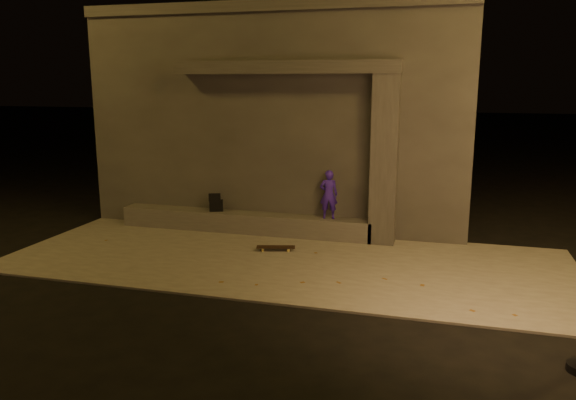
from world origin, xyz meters
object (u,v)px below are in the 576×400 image
(skateboarder, at_px, (329,194))
(backpack, at_px, (216,205))
(column, at_px, (385,160))
(skateboard, at_px, (276,247))

(skateboarder, height_order, backpack, skateboarder)
(column, relative_size, skateboarder, 3.30)
(column, bearing_deg, skateboarder, 180.00)
(backpack, bearing_deg, skateboard, -55.01)
(skateboarder, bearing_deg, column, 172.14)
(backpack, relative_size, skateboard, 0.53)
(column, relative_size, skateboard, 4.38)
(column, height_order, skateboarder, column)
(column, distance_m, skateboard, 2.96)
(skateboarder, distance_m, backpack, 2.72)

